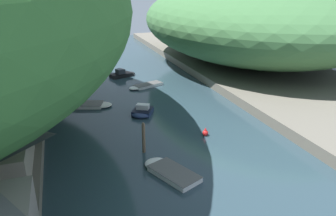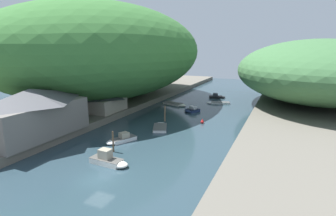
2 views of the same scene
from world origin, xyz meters
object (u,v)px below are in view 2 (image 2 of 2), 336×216
at_px(boat_cabin_cruiser, 176,104).
at_px(boat_open_rowboat, 218,103).
at_px(boat_mid_channel, 121,139).
at_px(boat_small_dinghy, 160,127).
at_px(boat_yellow_tender, 109,160).
at_px(channel_buoy_near, 202,122).
at_px(boat_navy_launch, 192,110).
at_px(boat_far_right_bank, 217,97).
at_px(waterfront_building, 32,112).
at_px(person_on_quay, 66,123).
at_px(boathouse_shed, 100,101).
at_px(person_by_boathouse, 43,132).

bearing_deg(boat_cabin_cruiser, boat_open_rowboat, 141.50).
bearing_deg(boat_mid_channel, boat_open_rowboat, -76.96).
bearing_deg(boat_small_dinghy, boat_yellow_tender, -110.71).
xyz_separation_m(boat_open_rowboat, boat_yellow_tender, (-3.30, -39.02, 0.33)).
relative_size(boat_open_rowboat, channel_buoy_near, 6.37).
bearing_deg(boat_navy_launch, boat_small_dinghy, 114.57).
bearing_deg(boat_far_right_bank, boat_cabin_cruiser, -48.39).
bearing_deg(boat_yellow_tender, channel_buoy_near, 169.03).
bearing_deg(boat_yellow_tender, boat_far_right_bank, -179.35).
relative_size(boat_yellow_tender, boat_mid_channel, 1.03).
bearing_deg(waterfront_building, person_on_quay, 62.01).
xyz_separation_m(boathouse_shed, person_by_boathouse, (3.54, -16.75, -0.97)).
bearing_deg(boat_navy_launch, channel_buoy_near, 151.13).
relative_size(boat_cabin_cruiser, person_on_quay, 3.89).
relative_size(boat_far_right_bank, boat_cabin_cruiser, 0.71).
distance_m(boat_open_rowboat, boat_mid_channel, 32.74).
distance_m(boat_small_dinghy, person_on_quay, 15.11).
bearing_deg(boat_cabin_cruiser, boat_far_right_bank, 169.78).
xyz_separation_m(channel_buoy_near, person_by_boathouse, (-16.65, -19.97, 1.81)).
height_order(waterfront_building, boat_navy_launch, waterfront_building).
bearing_deg(boat_far_right_bank, boat_mid_channel, -26.50).
bearing_deg(boat_open_rowboat, boat_small_dinghy, 150.85).
bearing_deg(boat_small_dinghy, boat_open_rowboat, 56.31).
relative_size(boat_yellow_tender, boat_cabin_cruiser, 0.77).
distance_m(boat_far_right_bank, boat_navy_launch, 17.63).
distance_m(boat_open_rowboat, boat_navy_launch, 11.01).
distance_m(waterfront_building, boat_small_dinghy, 19.73).
xyz_separation_m(boat_small_dinghy, channel_buoy_near, (5.80, 5.52, 0.12)).
relative_size(waterfront_building, boat_navy_launch, 3.98).
distance_m(boat_yellow_tender, boat_mid_channel, 7.58).
distance_m(boat_mid_channel, channel_buoy_near, 16.10).
distance_m(boat_far_right_bank, channel_buoy_near, 25.44).
distance_m(boathouse_shed, person_by_boathouse, 17.15).
height_order(boat_yellow_tender, person_on_quay, person_on_quay).
relative_size(boat_small_dinghy, person_by_boathouse, 3.42).
bearing_deg(boat_far_right_bank, boat_yellow_tender, -21.67).
bearing_deg(waterfront_building, boat_open_rowboat, 64.98).
distance_m(boat_yellow_tender, person_on_quay, 13.38).
xyz_separation_m(boat_yellow_tender, person_on_quay, (-12.11, 5.45, 1.62)).
xyz_separation_m(boat_cabin_cruiser, person_on_quay, (-6.64, -27.83, 1.93)).
bearing_deg(channel_buoy_near, person_by_boathouse, -129.81).
bearing_deg(boat_yellow_tender, boathouse_shed, -136.72).
bearing_deg(boat_navy_launch, person_by_boathouse, 95.88).
height_order(boat_small_dinghy, boat_cabin_cruiser, boat_small_dinghy).
height_order(waterfront_building, boat_mid_channel, waterfront_building).
bearing_deg(waterfront_building, boat_cabin_cruiser, 74.63).
xyz_separation_m(channel_buoy_near, person_on_quay, (-17.09, -15.38, 1.81)).
height_order(boat_cabin_cruiser, person_on_quay, person_on_quay).
height_order(boat_navy_launch, channel_buoy_near, boat_navy_launch).
height_order(boat_small_dinghy, boat_navy_launch, boat_navy_launch).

